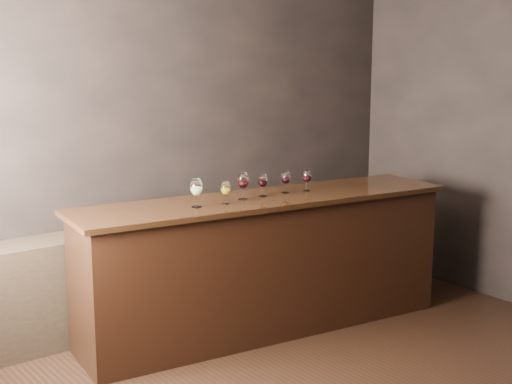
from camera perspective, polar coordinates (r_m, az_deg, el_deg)
room_shell at (r=4.32m, az=4.55°, el=5.48°), size 5.02×4.52×2.81m
bar_counter at (r=5.80m, az=0.71°, el=-5.96°), size 3.10×1.03×1.07m
bar_top at (r=5.67m, az=0.72°, el=-0.59°), size 3.21×1.11×0.04m
back_bar_shelf at (r=5.92m, az=-11.80°, el=-6.98°), size 2.33×0.40×0.84m
glass_white at (r=5.27m, az=-4.79°, el=0.32°), size 0.09×0.09×0.21m
glass_amber at (r=5.38m, az=-2.46°, el=0.24°), size 0.07×0.07×0.17m
glass_red_a at (r=5.54m, az=-1.06°, el=0.86°), size 0.09×0.09×0.21m
glass_red_b at (r=5.67m, az=0.53°, el=0.85°), size 0.08×0.08×0.18m
glass_red_c at (r=5.82m, az=2.38°, el=1.12°), size 0.08×0.08×0.18m
glass_red_d at (r=5.91m, az=4.09°, el=1.22°), size 0.07×0.07×0.18m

